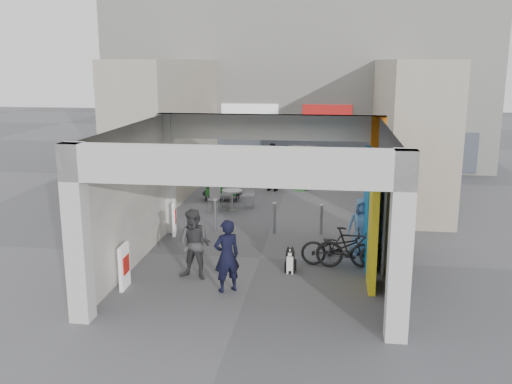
# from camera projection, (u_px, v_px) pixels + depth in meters

# --- Properties ---
(ground) EXTENTS (90.00, 90.00, 0.00)m
(ground) POSITION_uv_depth(u_px,v_px,m) (260.00, 258.00, 14.68)
(ground) COLOR #57575C
(ground) RESTS_ON ground
(arcade_canopy) EXTENTS (6.40, 6.45, 6.40)m
(arcade_canopy) POSITION_uv_depth(u_px,v_px,m) (279.00, 178.00, 13.30)
(arcade_canopy) COLOR beige
(arcade_canopy) RESTS_ON ground
(far_building) EXTENTS (18.00, 4.08, 8.00)m
(far_building) POSITION_uv_depth(u_px,v_px,m) (297.00, 81.00, 27.29)
(far_building) COLOR white
(far_building) RESTS_ON ground
(plaza_bldg_left) EXTENTS (2.00, 9.00, 5.00)m
(plaza_bldg_left) POSITION_uv_depth(u_px,v_px,m) (169.00, 126.00, 21.94)
(plaza_bldg_left) COLOR #AFA591
(plaza_bldg_left) RESTS_ON ground
(plaza_bldg_right) EXTENTS (2.00, 9.00, 5.00)m
(plaza_bldg_right) POSITION_uv_depth(u_px,v_px,m) (408.00, 130.00, 20.78)
(plaza_bldg_right) COLOR #AFA591
(plaza_bldg_right) RESTS_ON ground
(bollard_left) EXTENTS (0.09, 0.09, 0.95)m
(bollard_left) POSITION_uv_depth(u_px,v_px,m) (215.00, 215.00, 16.94)
(bollard_left) COLOR #979A9F
(bollard_left) RESTS_ON ground
(bollard_center) EXTENTS (0.09, 0.09, 0.91)m
(bollard_center) POSITION_uv_depth(u_px,v_px,m) (274.00, 218.00, 16.71)
(bollard_center) COLOR #979A9F
(bollard_center) RESTS_ON ground
(bollard_right) EXTENTS (0.09, 0.09, 0.88)m
(bollard_right) POSITION_uv_depth(u_px,v_px,m) (321.00, 220.00, 16.61)
(bollard_right) COLOR #979A9F
(bollard_right) RESTS_ON ground
(advert_board_near) EXTENTS (0.12, 0.55, 1.00)m
(advert_board_near) POSITION_uv_depth(u_px,v_px,m) (124.00, 266.00, 12.65)
(advert_board_near) COLOR white
(advert_board_near) RESTS_ON ground
(advert_board_far) EXTENTS (0.20, 0.55, 1.00)m
(advert_board_far) POSITION_uv_depth(u_px,v_px,m) (174.00, 218.00, 16.59)
(advert_board_far) COLOR white
(advert_board_far) RESTS_ON ground
(cafe_set) EXTENTS (1.44, 1.16, 0.87)m
(cafe_set) POSITION_uv_depth(u_px,v_px,m) (230.00, 200.00, 19.48)
(cafe_set) COLOR #A2A2A7
(cafe_set) RESTS_ON ground
(produce_stand) EXTENTS (1.33, 0.72, 0.88)m
(produce_stand) POSITION_uv_depth(u_px,v_px,m) (222.00, 191.00, 20.72)
(produce_stand) COLOR black
(produce_stand) RESTS_ON ground
(crate_stack) EXTENTS (0.52, 0.45, 0.56)m
(crate_stack) POSITION_uv_depth(u_px,v_px,m) (300.00, 183.00, 22.34)
(crate_stack) COLOR #185719
(crate_stack) RESTS_ON ground
(border_collie) EXTENTS (0.25, 0.49, 0.67)m
(border_collie) POSITION_uv_depth(u_px,v_px,m) (290.00, 262.00, 13.64)
(border_collie) COLOR black
(border_collie) RESTS_ON ground
(man_with_dog) EXTENTS (0.71, 0.65, 1.63)m
(man_with_dog) POSITION_uv_depth(u_px,v_px,m) (227.00, 256.00, 12.41)
(man_with_dog) COLOR black
(man_with_dog) RESTS_ON ground
(man_back_turned) EXTENTS (0.91, 0.77, 1.65)m
(man_back_turned) POSITION_uv_depth(u_px,v_px,m) (195.00, 245.00, 13.14)
(man_back_turned) COLOR #3F3F41
(man_back_turned) RESTS_ON ground
(man_elderly) EXTENTS (0.77, 0.53, 1.52)m
(man_elderly) POSITION_uv_depth(u_px,v_px,m) (361.00, 226.00, 14.84)
(man_elderly) COLOR #5E87B6
(man_elderly) RESTS_ON ground
(man_crates) EXTENTS (1.16, 0.66, 1.87)m
(man_crates) POSITION_uv_depth(u_px,v_px,m) (272.00, 167.00, 22.06)
(man_crates) COLOR black
(man_crates) RESTS_ON ground
(bicycle_front) EXTENTS (1.83, 0.67, 0.95)m
(bicycle_front) POSITION_uv_depth(u_px,v_px,m) (338.00, 248.00, 14.02)
(bicycle_front) COLOR black
(bicycle_front) RESTS_ON ground
(bicycle_rear) EXTENTS (1.78, 0.64, 1.05)m
(bicycle_rear) POSITION_uv_depth(u_px,v_px,m) (352.00, 248.00, 13.81)
(bicycle_rear) COLOR black
(bicycle_rear) RESTS_ON ground
(white_van) EXTENTS (3.95, 1.61, 1.34)m
(white_van) POSITION_uv_depth(u_px,v_px,m) (310.00, 159.00, 25.53)
(white_van) COLOR silver
(white_van) RESTS_ON ground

